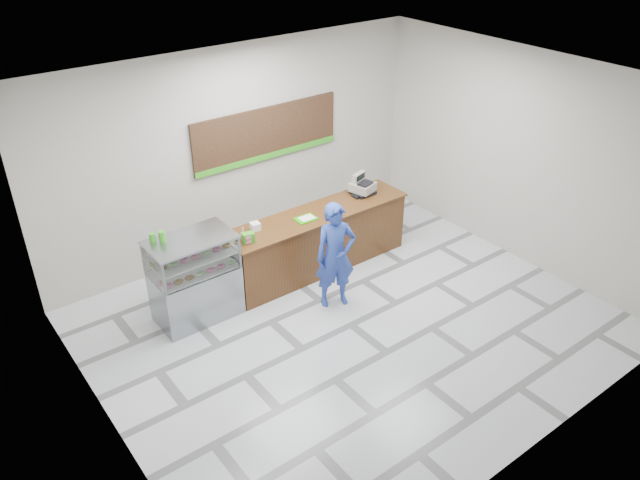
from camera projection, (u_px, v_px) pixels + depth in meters
floor at (351, 325)px, 9.13m from camera, size 7.00×7.00×0.00m
back_wall at (238, 151)px, 10.31m from camera, size 7.00×0.00×7.00m
ceiling at (359, 90)px, 7.37m from camera, size 7.00×7.00×0.00m
sales_counter at (318, 240)px, 10.23m from camera, size 3.26×0.76×1.03m
display_case at (195, 278)px, 8.99m from camera, size 1.22×0.72×1.33m
menu_board at (267, 134)px, 10.48m from camera, size 2.80×0.06×0.90m
cash_register at (362, 186)px, 10.52m from camera, size 0.44×0.45×0.33m
card_terminal at (356, 197)px, 10.43m from camera, size 0.08×0.15×0.04m
serving_tray at (306, 219)px, 9.78m from camera, size 0.34×0.25×0.02m
napkin_box at (255, 226)px, 9.46m from camera, size 0.15×0.15×0.12m
straw_cup at (243, 236)px, 9.21m from camera, size 0.07×0.07×0.11m
promo_box at (248, 238)px, 9.13m from camera, size 0.19×0.15×0.15m
donut_decal at (335, 212)px, 10.00m from camera, size 0.16×0.16×0.00m
green_cup_left at (152, 237)px, 8.56m from camera, size 0.08×0.08×0.13m
green_cup_right at (162, 236)px, 8.56m from camera, size 0.10×0.10×0.15m
customer at (336, 256)px, 9.20m from camera, size 0.72×0.59×1.68m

